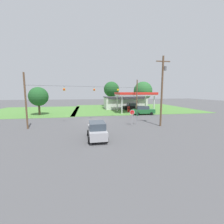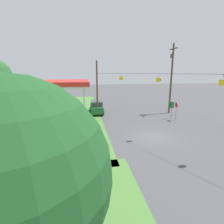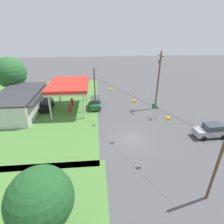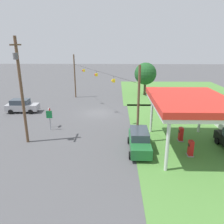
{
  "view_description": "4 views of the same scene",
  "coord_description": "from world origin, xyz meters",
  "px_view_note": "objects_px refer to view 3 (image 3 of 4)",
  "views": [
    {
      "loc": [
        -1.4,
        -27.92,
        5.34
      ],
      "look_at": [
        3.41,
        0.53,
        1.42
      ],
      "focal_mm": 24.0,
      "sensor_mm": 36.0,
      "label": 1
    },
    {
      "loc": [
        -15.72,
        6.86,
        6.38
      ],
      "look_at": [
        2.66,
        3.95,
        2.15
      ],
      "focal_mm": 28.0,
      "sensor_mm": 36.0,
      "label": 2
    },
    {
      "loc": [
        -20.13,
        4.6,
        14.06
      ],
      "look_at": [
        4.75,
        2.37,
        2.03
      ],
      "focal_mm": 28.0,
      "sensor_mm": 36.0,
      "label": 3
    },
    {
      "loc": [
        30.75,
        2.84,
        9.97
      ],
      "look_at": [
        5.07,
        2.29,
        1.83
      ],
      "focal_mm": 35.0,
      "sensor_mm": 36.0,
      "label": 4
    }
  ],
  "objects_px": {
    "stop_sign_roadside": "(157,109)",
    "fuel_pump_near": "(70,109)",
    "fuel_pump_far": "(72,102)",
    "utility_pole_main": "(158,78)",
    "gas_station_canopy": "(69,85)",
    "tree_west_verge": "(41,199)",
    "gas_station_store": "(20,102)",
    "car_on_crossroad": "(211,130)",
    "car_at_pumps_rear": "(47,104)",
    "car_at_pumps_front": "(95,102)",
    "route_sign": "(154,107)",
    "tree_far_back": "(10,73)"
  },
  "relations": [
    {
      "from": "car_on_crossroad",
      "to": "tree_far_back",
      "type": "relative_size",
      "value": 0.53
    },
    {
      "from": "utility_pole_main",
      "to": "car_on_crossroad",
      "type": "bearing_deg",
      "value": -154.87
    },
    {
      "from": "stop_sign_roadside",
      "to": "car_at_pumps_rear",
      "type": "bearing_deg",
      "value": -106.57
    },
    {
      "from": "car_at_pumps_rear",
      "to": "car_on_crossroad",
      "type": "bearing_deg",
      "value": 61.24
    },
    {
      "from": "gas_station_store",
      "to": "route_sign",
      "type": "relative_size",
      "value": 5.45
    },
    {
      "from": "car_on_crossroad",
      "to": "utility_pole_main",
      "type": "distance_m",
      "value": 12.4
    },
    {
      "from": "gas_station_canopy",
      "to": "car_on_crossroad",
      "type": "height_order",
      "value": "gas_station_canopy"
    },
    {
      "from": "car_at_pumps_rear",
      "to": "stop_sign_roadside",
      "type": "xyz_separation_m",
      "value": [
        -5.82,
        -19.57,
        0.79
      ]
    },
    {
      "from": "fuel_pump_far",
      "to": "utility_pole_main",
      "type": "height_order",
      "value": "utility_pole_main"
    },
    {
      "from": "tree_far_back",
      "to": "tree_west_verge",
      "type": "bearing_deg",
      "value": -154.92
    },
    {
      "from": "gas_station_canopy",
      "to": "stop_sign_roadside",
      "type": "height_order",
      "value": "gas_station_canopy"
    },
    {
      "from": "tree_west_verge",
      "to": "utility_pole_main",
      "type": "bearing_deg",
      "value": -33.98
    },
    {
      "from": "gas_station_canopy",
      "to": "car_at_pumps_rear",
      "type": "bearing_deg",
      "value": 83.69
    },
    {
      "from": "car_at_pumps_rear",
      "to": "car_at_pumps_front",
      "type": "bearing_deg",
      "value": 86.39
    },
    {
      "from": "fuel_pump_near",
      "to": "stop_sign_roadside",
      "type": "height_order",
      "value": "stop_sign_roadside"
    },
    {
      "from": "gas_station_store",
      "to": "car_on_crossroad",
      "type": "distance_m",
      "value": 31.88
    },
    {
      "from": "car_on_crossroad",
      "to": "stop_sign_roadside",
      "type": "xyz_separation_m",
      "value": [
        6.0,
        6.02,
        0.8
      ]
    },
    {
      "from": "stop_sign_roadside",
      "to": "utility_pole_main",
      "type": "xyz_separation_m",
      "value": [
        4.31,
        -1.19,
        4.1
      ]
    },
    {
      "from": "tree_far_back",
      "to": "car_at_pumps_front",
      "type": "bearing_deg",
      "value": -110.7
    },
    {
      "from": "gas_station_canopy",
      "to": "fuel_pump_near",
      "type": "xyz_separation_m",
      "value": [
        -1.61,
        -0.0,
        -3.97
      ]
    },
    {
      "from": "car_at_pumps_front",
      "to": "car_at_pumps_rear",
      "type": "distance_m",
      "value": 9.21
    },
    {
      "from": "stop_sign_roadside",
      "to": "fuel_pump_near",
      "type": "bearing_deg",
      "value": -103.9
    },
    {
      "from": "car_at_pumps_rear",
      "to": "utility_pole_main",
      "type": "height_order",
      "value": "utility_pole_main"
    },
    {
      "from": "utility_pole_main",
      "to": "gas_station_store",
      "type": "bearing_deg",
      "value": 88.54
    },
    {
      "from": "tree_west_verge",
      "to": "tree_far_back",
      "type": "height_order",
      "value": "tree_far_back"
    },
    {
      "from": "gas_station_canopy",
      "to": "gas_station_store",
      "type": "distance_m",
      "value": 9.37
    },
    {
      "from": "car_at_pumps_rear",
      "to": "tree_far_back",
      "type": "xyz_separation_m",
      "value": [
        6.71,
        8.39,
        4.6
      ]
    },
    {
      "from": "gas_station_canopy",
      "to": "tree_west_verge",
      "type": "xyz_separation_m",
      "value": [
        -23.16,
        -1.21,
        -0.45
      ]
    },
    {
      "from": "car_at_pumps_rear",
      "to": "car_on_crossroad",
      "type": "distance_m",
      "value": 28.19
    },
    {
      "from": "fuel_pump_far",
      "to": "car_at_pumps_front",
      "type": "distance_m",
      "value": 4.73
    },
    {
      "from": "gas_station_canopy",
      "to": "car_at_pumps_rear",
      "type": "xyz_separation_m",
      "value": [
        0.51,
        4.61,
        -3.67
      ]
    },
    {
      "from": "car_at_pumps_rear",
      "to": "fuel_pump_far",
      "type": "bearing_deg",
      "value": 99.5
    },
    {
      "from": "gas_station_store",
      "to": "stop_sign_roadside",
      "type": "distance_m",
      "value": 24.41
    },
    {
      "from": "car_on_crossroad",
      "to": "tree_west_verge",
      "type": "height_order",
      "value": "tree_west_verge"
    },
    {
      "from": "gas_station_canopy",
      "to": "tree_far_back",
      "type": "xyz_separation_m",
      "value": [
        7.22,
        13.0,
        0.93
      ]
    },
    {
      "from": "car_at_pumps_rear",
      "to": "fuel_pump_near",
      "type": "bearing_deg",
      "value": 61.31
    },
    {
      "from": "car_on_crossroad",
      "to": "route_sign",
      "type": "height_order",
      "value": "route_sign"
    },
    {
      "from": "gas_station_canopy",
      "to": "tree_west_verge",
      "type": "height_order",
      "value": "tree_west_verge"
    },
    {
      "from": "gas_station_store",
      "to": "stop_sign_roadside",
      "type": "xyz_separation_m",
      "value": [
        -4.95,
        -23.9,
        -0.1
      ]
    },
    {
      "from": "car_on_crossroad",
      "to": "tree_far_back",
      "type": "height_order",
      "value": "tree_far_back"
    },
    {
      "from": "gas_station_store",
      "to": "car_at_pumps_rear",
      "type": "xyz_separation_m",
      "value": [
        0.87,
        -4.33,
        -0.89
      ]
    },
    {
      "from": "stop_sign_roadside",
      "to": "utility_pole_main",
      "type": "relative_size",
      "value": 0.24
    },
    {
      "from": "fuel_pump_near",
      "to": "utility_pole_main",
      "type": "height_order",
      "value": "utility_pole_main"
    },
    {
      "from": "gas_station_store",
      "to": "route_sign",
      "type": "height_order",
      "value": "gas_station_store"
    },
    {
      "from": "fuel_pump_near",
      "to": "utility_pole_main",
      "type": "distance_m",
      "value": 16.97
    },
    {
      "from": "car_on_crossroad",
      "to": "utility_pole_main",
      "type": "xyz_separation_m",
      "value": [
        10.31,
        4.84,
        4.9
      ]
    },
    {
      "from": "car_at_pumps_rear",
      "to": "tree_west_verge",
      "type": "xyz_separation_m",
      "value": [
        -23.67,
        -5.82,
        3.22
      ]
    },
    {
      "from": "utility_pole_main",
      "to": "tree_far_back",
      "type": "relative_size",
      "value": 1.2
    },
    {
      "from": "route_sign",
      "to": "utility_pole_main",
      "type": "bearing_deg",
      "value": -22.46
    },
    {
      "from": "stop_sign_roadside",
      "to": "utility_pole_main",
      "type": "distance_m",
      "value": 6.07
    }
  ]
}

